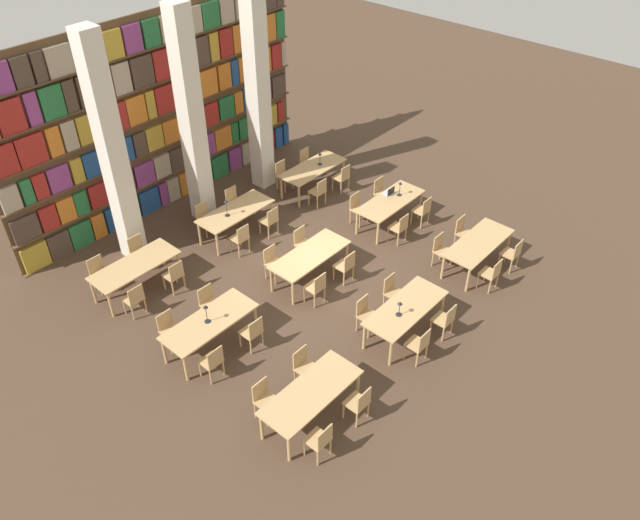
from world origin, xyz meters
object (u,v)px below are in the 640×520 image
object	(u,v)px
chair_7	(364,316)
chair_30	(318,202)
chair_2	(211,411)
chair_1	(145,365)
laptop	(160,198)
chair_15	(187,261)
chair_31	(303,170)
pillar_left	(163,92)
chair_3	(200,352)
chair_9	(472,289)
chair_20	(450,252)
reading_table_3	(164,282)
chair_14	(196,306)
reading_table_0	(175,381)
chair_10	(548,327)
chair_12	(142,318)
chair_16	(304,285)
desk_lamp_1	(421,148)
chair_24	(129,240)
pillar_right	(373,62)
reading_table_6	(147,211)
chair_27	(168,195)
chair_28	(277,210)
chair_19	(333,234)
reading_table_5	(460,222)
chair_4	(336,381)
chair_6	(387,369)
chair_25	(125,203)
reading_table_8	(419,159)
chair_33	(389,154)
chair_29	(265,176)
reading_table_4	(318,252)
chair_22	(492,243)
reading_table_1	(350,341)
chair_32	(408,185)
chair_35	(426,148)
chair_21	(427,214)
reading_table_7	(290,183)
chair_26	(175,231)
chair_0	(151,426)
chair_17	(288,243)
chair_34	(447,177)
reading_table_2	(512,301)
chair_23	(466,206)
chair_8	(502,338)
chair_5	(316,326)
chair_18	(351,275)

from	to	relation	value
chair_7	chair_30	bearing A→B (deg)	-91.20
chair_2	chair_30	distance (m)	6.54
chair_1	laptop	world-z (taller)	laptop
chair_15	chair_31	xyz separation A→B (m)	(3.59, 2.69, 0.00)
chair_15	chair_30	size ratio (longest dim) A/B	1.00
pillar_left	chair_3	xyz separation A→B (m)	(-0.34, -6.21, -2.51)
chair_9	chair_20	world-z (taller)	same
reading_table_3	chair_14	world-z (taller)	chair_14
reading_table_0	chair_7	size ratio (longest dim) A/B	2.45
chair_30	chair_10	bearing A→B (deg)	-55.73
pillar_left	chair_12	xyz separation A→B (m)	(-1.44, -4.94, -2.51)
chair_16	desk_lamp_1	size ratio (longest dim) A/B	1.96
reading_table_3	chair_24	world-z (taller)	chair_24
pillar_right	reading_table_6	bearing A→B (deg)	-166.10
chair_27	chair_28	distance (m)	2.98
chair_20	chair_28	distance (m)	4.54
reading_table_6	desk_lamp_1	bearing A→B (deg)	0.59
chair_19	pillar_left	bearing A→B (deg)	-46.21
chair_16	reading_table_5	distance (m)	4.34
chair_4	chair_27	xyz separation A→B (m)	(-2.58, 6.80, 0.00)
chair_6	chair_25	xyz separation A→B (m)	(-4.79, 6.80, 0.00)
reading_table_8	chair_33	size ratio (longest dim) A/B	2.45
chair_31	chair_29	bearing A→B (deg)	0.00
reading_table_4	chair_22	bearing A→B (deg)	-8.95
chair_16	reading_table_3	bearing A→B (deg)	165.98
reading_table_1	chair_12	world-z (taller)	chair_12
chair_4	chair_32	xyz separation A→B (m)	(3.72, 5.45, 0.00)
pillar_left	chair_35	world-z (taller)	pillar_left
chair_12	laptop	distance (m)	3.69
chair_21	reading_table_7	xyz separation A→B (m)	(-3.14, 1.94, 0.21)
reading_table_0	chair_26	distance (m)	4.64
chair_20	chair_28	world-z (taller)	same
chair_9	chair_28	bearing A→B (deg)	-47.09
reading_table_8	chair_32	xyz separation A→B (m)	(-0.58, -0.73, -0.21)
chair_0	reading_table_8	bearing A→B (deg)	37.74
reading_table_3	chair_20	size ratio (longest dim) A/B	2.45
chair_17	chair_16	bearing A→B (deg)	90.00
reading_table_0	reading_table_4	bearing A→B (deg)	36.01
reading_table_1	chair_19	size ratio (longest dim) A/B	2.45
laptop	chair_34	distance (m)	7.70
reading_table_2	chair_23	xyz separation A→B (m)	(0.56, 3.43, -0.21)
chair_1	chair_4	bearing A→B (deg)	158.09
chair_8	chair_22	size ratio (longest dim) A/B	1.00
chair_2	chair_16	xyz separation A→B (m)	(2.57, 2.69, 0.00)
chair_7	chair_21	world-z (taller)	same
chair_7	chair_26	size ratio (longest dim) A/B	1.00
chair_5	chair_24	bearing A→B (deg)	-46.39
reading_table_6	reading_table_8	xyz separation A→B (m)	(7.46, 0.10, 0.00)
chair_8	chair_18	xyz separation A→B (m)	(-2.51, 2.65, 0.00)
chair_35	chair_18	bearing A→B (deg)	48.98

